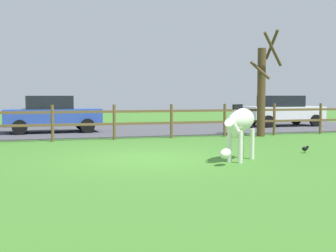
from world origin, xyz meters
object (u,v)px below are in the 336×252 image
zebra (240,124)px  crow_on_grass (305,149)px  parked_car_white (282,111)px  parked_car_blue (52,114)px  bare_tree (262,88)px

zebra → crow_on_grass: zebra is taller
zebra → parked_car_white: size_ratio=0.38×
zebra → parked_car_blue: 10.35m
parked_car_blue → parked_car_white: same height
bare_tree → parked_car_white: 5.74m
zebra → parked_car_blue: parked_car_blue is taller
bare_tree → crow_on_grass: bearing=-104.3°
parked_car_blue → bare_tree: bearing=-25.1°
parked_car_blue → parked_car_white: 11.52m
zebra → parked_car_blue: bearing=114.4°
crow_on_grass → parked_car_blue: (-6.72, 8.57, 0.72)m
crow_on_grass → parked_car_white: (4.78, 9.23, 0.72)m
bare_tree → crow_on_grass: bare_tree is taller
bare_tree → parked_car_white: (3.54, 4.39, -1.08)m
parked_car_blue → parked_car_white: size_ratio=1.01×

